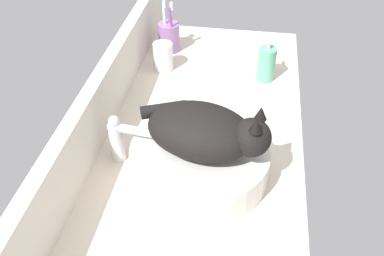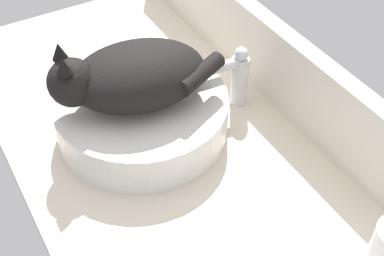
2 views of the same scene
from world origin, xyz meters
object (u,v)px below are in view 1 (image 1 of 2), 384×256
Objects in this scene: cat at (206,131)px; soap_dispenser at (266,64)px; faucet at (120,137)px; toothbrush_cup at (169,36)px; water_glass at (163,58)px; sink_basin at (200,161)px.

cat is 48.48cm from soap_dispenser.
toothbrush_cup is at bearing -0.56° from faucet.
water_glass is at bearing 23.41° from cat.
faucet is at bearing 179.44° from toothbrush_cup.
sink_basin is 62.68cm from toothbrush_cup.
water_glass is at bearing -177.62° from toothbrush_cup.
soap_dispenser is 0.77× the size of toothbrush_cup.
toothbrush_cup is 2.02× the size of water_glass.
cat reaches higher than toothbrush_cup.
sink_basin is 20.41cm from faucet.
toothbrush_cup is (59.56, 19.50, 1.20)cm from sink_basin.
toothbrush_cup is at bearing 67.89° from soap_dispenser.
sink_basin is 1.78× the size of toothbrush_cup.
toothbrush_cup reaches higher than water_glass.
water_glass is (46.93, 20.32, -10.05)cm from cat.
cat is 1.68× the size of toothbrush_cup.
cat reaches higher than water_glass.
sink_basin is 3.60× the size of water_glass.
cat is 2.18× the size of soap_dispenser.
sink_basin is 2.45× the size of faucet.
water_glass is at bearing 88.13° from soap_dispenser.
sink_basin is 1.06× the size of cat.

